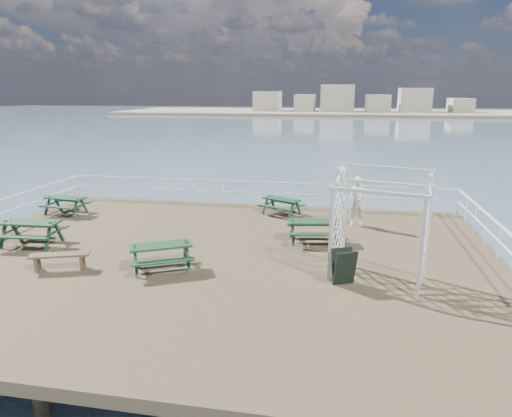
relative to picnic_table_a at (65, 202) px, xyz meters
The scene contains 12 objects.
ground 8.54m from the picnic_table_a, 26.59° to the right, with size 18.00×14.00×0.30m, color brown.
sea_backdrop 131.81m from the picnic_table_a, 81.20° to the left, with size 300.00×300.00×9.20m.
railing 7.65m from the picnic_table_a, ahead, with size 17.77×13.76×1.10m.
picnic_table_a is the anchor object (origin of this frame).
picnic_table_b 9.23m from the picnic_table_a, ahead, with size 2.01×1.88×0.78m.
picnic_table_c 10.81m from the picnic_table_a, ahead, with size 1.98×1.71×0.86m.
picnic_table_d 4.13m from the picnic_table_a, 72.61° to the right, with size 2.03×1.68×0.94m.
picnic_table_e 8.24m from the picnic_table_a, 38.90° to the right, with size 2.23×2.08×0.86m.
flat_bench_near 6.73m from the picnic_table_a, 58.79° to the right, with size 1.73×0.92×0.49m.
trellis_arbor 13.50m from the picnic_table_a, 20.56° to the right, with size 2.83×1.99×3.19m.
sandwich_board 12.83m from the picnic_table_a, 24.31° to the right, with size 0.73×0.65×1.00m.
person 12.22m from the picnic_table_a, ahead, with size 0.70×0.46×1.91m, color white.
Camera 1 is at (3.86, -13.25, 5.13)m, focal length 32.00 mm.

